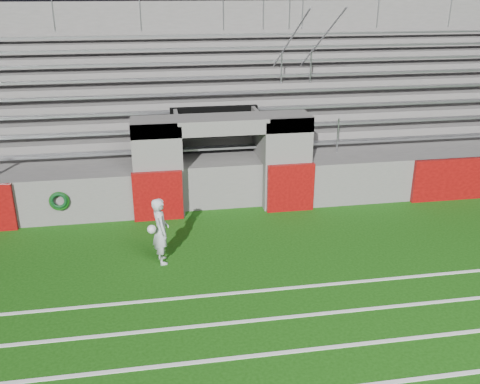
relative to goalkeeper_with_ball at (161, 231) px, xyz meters
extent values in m
plane|color=#13440B|center=(1.80, -0.59, -0.78)|extent=(90.00, 90.00, 0.00)
cube|color=white|center=(1.80, -3.59, -0.77)|extent=(28.00, 0.09, 0.01)
cube|color=white|center=(1.80, -2.59, -0.77)|extent=(28.00, 0.09, 0.01)
cube|color=white|center=(1.80, -1.59, -0.77)|extent=(28.00, 0.09, 0.01)
cube|color=#5B5856|center=(0.00, 2.91, 0.52)|extent=(1.20, 1.00, 2.60)
cube|color=#5B5856|center=(3.60, 2.91, 0.52)|extent=(1.20, 1.00, 2.60)
cube|color=black|center=(1.80, 4.61, 0.47)|extent=(2.60, 0.20, 2.50)
cube|color=#5B5856|center=(0.65, 3.51, 0.47)|extent=(0.10, 2.20, 2.50)
cube|color=#5B5856|center=(2.95, 3.51, 0.47)|extent=(0.10, 2.20, 2.50)
cube|color=#5B5856|center=(1.80, 2.91, 1.62)|extent=(4.80, 1.00, 0.40)
cube|color=#5B5856|center=(1.80, 6.76, 0.37)|extent=(26.00, 8.00, 0.20)
cube|color=#5B5856|center=(1.80, 6.76, -0.25)|extent=(26.00, 8.00, 1.05)
cube|color=#610808|center=(0.00, 2.36, -0.10)|extent=(1.30, 0.15, 1.35)
cube|color=#610808|center=(3.60, 2.36, -0.10)|extent=(1.30, 0.15, 1.35)
cube|color=#610808|center=(8.30, 2.36, -0.15)|extent=(2.20, 0.15, 1.25)
cube|color=gray|center=(1.80, 3.84, 0.69)|extent=(23.00, 0.28, 0.06)
cube|color=#5B5856|center=(1.80, 4.69, 0.66)|extent=(24.00, 0.75, 0.38)
cube|color=gray|center=(1.80, 4.59, 1.07)|extent=(23.00, 0.28, 0.06)
cube|color=#5B5856|center=(1.80, 5.44, 0.85)|extent=(24.00, 0.75, 0.76)
cube|color=gray|center=(1.80, 5.34, 1.45)|extent=(23.00, 0.28, 0.06)
cube|color=#5B5856|center=(1.80, 6.19, 1.04)|extent=(24.00, 0.75, 1.14)
cube|color=gray|center=(1.80, 6.09, 1.83)|extent=(23.00, 0.28, 0.06)
cube|color=#5B5856|center=(1.80, 6.94, 1.23)|extent=(24.00, 0.75, 1.52)
cube|color=gray|center=(1.80, 6.84, 2.21)|extent=(23.00, 0.28, 0.06)
cube|color=#5B5856|center=(1.80, 7.69, 1.42)|extent=(24.00, 0.75, 1.90)
cube|color=gray|center=(1.80, 7.59, 2.59)|extent=(23.00, 0.28, 0.06)
cube|color=#5B5856|center=(1.80, 8.44, 1.61)|extent=(24.00, 0.75, 2.28)
cube|color=gray|center=(1.80, 8.34, 2.97)|extent=(23.00, 0.28, 0.06)
cube|color=#5B5856|center=(1.80, 9.19, 1.80)|extent=(24.00, 0.75, 2.66)
cube|color=gray|center=(1.80, 9.09, 3.35)|extent=(23.00, 0.28, 0.06)
cube|color=#5B5856|center=(1.80, 9.86, 1.87)|extent=(26.00, 0.60, 5.29)
cylinder|color=#A5A8AD|center=(4.30, 3.56, 0.97)|extent=(0.05, 0.05, 1.00)
cylinder|color=#A5A8AD|center=(4.30, 6.56, 2.49)|extent=(0.05, 0.05, 1.00)
cylinder|color=#A5A8AD|center=(4.30, 9.56, 4.01)|extent=(0.05, 0.05, 1.00)
cylinder|color=#A5A8AD|center=(4.30, 6.56, 2.99)|extent=(0.05, 6.02, 3.08)
cylinder|color=#A5A8AD|center=(5.30, 3.56, 0.97)|extent=(0.05, 0.05, 1.00)
cylinder|color=#A5A8AD|center=(5.30, 6.56, 2.49)|extent=(0.05, 0.05, 1.00)
cylinder|color=#A5A8AD|center=(5.30, 9.56, 4.01)|extent=(0.05, 0.05, 1.00)
cylinder|color=#A5A8AD|center=(5.30, 6.56, 2.99)|extent=(0.05, 6.02, 3.08)
cylinder|color=#A5A8AD|center=(-3.20, 9.56, 4.06)|extent=(0.05, 0.05, 1.10)
cylinder|color=#A5A8AD|center=(-0.20, 9.56, 4.06)|extent=(0.05, 0.05, 1.10)
cylinder|color=#A5A8AD|center=(2.80, 9.56, 4.06)|extent=(0.05, 0.05, 1.10)
cylinder|color=#A5A8AD|center=(5.80, 9.56, 4.06)|extent=(0.05, 0.05, 1.10)
cylinder|color=#A5A8AD|center=(8.80, 9.56, 4.06)|extent=(0.05, 0.05, 1.10)
cylinder|color=#A5A8AD|center=(11.80, 9.56, 4.06)|extent=(0.05, 0.05, 1.10)
imported|color=#AFB5B9|center=(0.00, 0.00, 0.00)|extent=(0.46, 0.62, 1.55)
sphere|color=white|center=(-0.19, -0.21, 0.15)|extent=(0.20, 0.20, 0.20)
torus|color=#0D450D|center=(-2.50, 2.36, -0.08)|extent=(0.52, 0.10, 0.52)
torus|color=#0B3816|center=(-2.50, 2.31, -0.04)|extent=(0.43, 0.08, 0.43)
camera|label=1|loc=(-0.05, -10.87, 5.15)|focal=40.00mm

